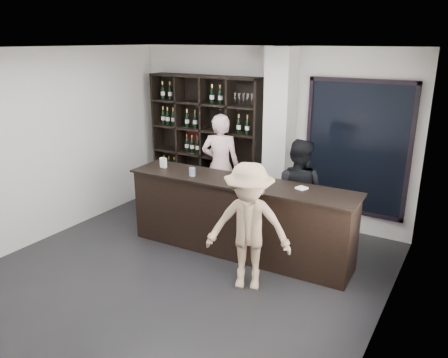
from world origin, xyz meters
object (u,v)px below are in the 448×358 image
Objects in this scene: customer at (248,227)px; taster_pink at (221,166)px; tasting_counter at (239,217)px; taster_black at (297,193)px; wine_shelf at (205,142)px.

taster_pink is at bearing 109.63° from customer.
taster_black is (0.60, 0.70, 0.26)m from tasting_counter.
taster_pink is (-0.98, 1.10, 0.35)m from tasting_counter.
customer is at bearing -46.53° from wine_shelf.
taster_black is 1.45m from customer.
tasting_counter is at bearing 106.46° from customer.
taster_pink is 1.12× the size of customer.
customer is (2.05, -2.17, -0.39)m from wine_shelf.
taster_pink is (0.52, -0.32, -0.29)m from wine_shelf.
taster_black is at bearing 47.54° from tasting_counter.
wine_shelf is 1.46× the size of taster_black.
tasting_counter is 0.96m from taster_black.
taster_black is at bearing 147.56° from taster_pink.
wine_shelf is at bearing -20.26° from taster_black.
wine_shelf is 1.32× the size of taster_pink.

